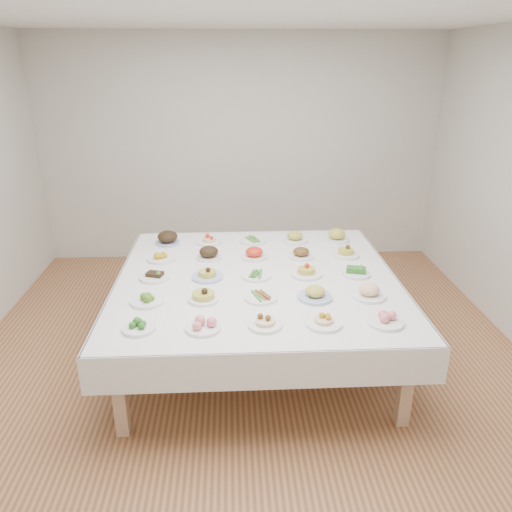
{
  "coord_description": "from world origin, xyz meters",
  "views": [
    {
      "loc": [
        -0.13,
        -3.82,
        2.5
      ],
      "look_at": [
        0.08,
        0.23,
        0.88
      ],
      "focal_mm": 35.0,
      "sensor_mm": 36.0,
      "label": 1
    }
  ],
  "objects_px": {
    "dish_0": "(139,325)",
    "dish_12": "(256,274)",
    "dish_24": "(337,234)",
    "display_table": "(257,283)"
  },
  "relations": [
    {
      "from": "display_table",
      "to": "dish_24",
      "type": "bearing_deg",
      "value": 44.82
    },
    {
      "from": "display_table",
      "to": "dish_12",
      "type": "bearing_deg",
      "value": -134.68
    },
    {
      "from": "dish_12",
      "to": "dish_24",
      "type": "xyz_separation_m",
      "value": [
        0.87,
        0.87,
        0.04
      ]
    },
    {
      "from": "display_table",
      "to": "dish_24",
      "type": "distance_m",
      "value": 1.23
    },
    {
      "from": "dish_12",
      "to": "dish_24",
      "type": "bearing_deg",
      "value": 44.82
    },
    {
      "from": "dish_0",
      "to": "dish_12",
      "type": "xyz_separation_m",
      "value": [
        0.85,
        0.84,
        -0.01
      ]
    },
    {
      "from": "display_table",
      "to": "dish_12",
      "type": "relative_size",
      "value": 9.07
    },
    {
      "from": "dish_12",
      "to": "dish_24",
      "type": "distance_m",
      "value": 1.23
    },
    {
      "from": "display_table",
      "to": "dish_24",
      "type": "height_order",
      "value": "dish_24"
    },
    {
      "from": "display_table",
      "to": "dish_12",
      "type": "distance_m",
      "value": 0.09
    }
  ]
}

